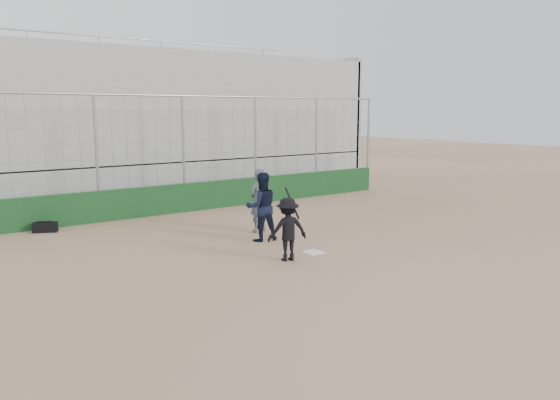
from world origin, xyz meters
TOP-DOWN VIEW (x-y plane):
  - ground at (0.00, 0.00)m, footprint 90.00×90.00m
  - home_plate at (0.00, 0.00)m, footprint 0.44×0.44m
  - backstop at (0.00, 7.00)m, footprint 18.10×0.25m
  - bleachers at (0.00, 11.95)m, footprint 20.25×6.70m
  - batter_at_plate at (-0.93, -0.15)m, footprint 1.08×0.83m
  - catcher_crouched at (-0.32, 1.80)m, footprint 1.03×0.88m
  - umpire at (0.25, 2.79)m, footprint 0.76×0.58m
  - equipment_bag at (-4.79, 6.45)m, footprint 0.73×0.55m

SIDE VIEW (x-z plane):
  - ground at x=0.00m, z-range 0.00..0.00m
  - home_plate at x=0.00m, z-range 0.00..0.02m
  - equipment_bag at x=-4.79m, z-range -0.02..0.31m
  - catcher_crouched at x=-0.32m, z-range 0.00..1.25m
  - batter_at_plate at x=-0.93m, z-range -0.09..1.59m
  - umpire at x=0.25m, z-range 0.00..1.66m
  - backstop at x=0.00m, z-range -1.06..2.98m
  - bleachers at x=0.00m, z-range -0.57..6.41m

